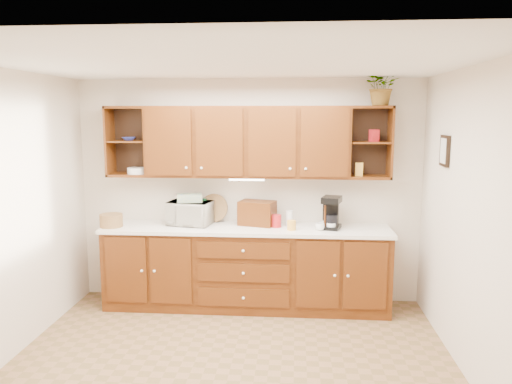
% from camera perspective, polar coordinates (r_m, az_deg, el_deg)
% --- Properties ---
extents(floor, '(4.00, 4.00, 0.00)m').
position_cam_1_polar(floor, '(4.62, -2.98, -19.54)').
color(floor, brown).
rests_on(floor, ground).
extents(ceiling, '(4.00, 4.00, 0.00)m').
position_cam_1_polar(ceiling, '(4.08, -3.28, 14.50)').
color(ceiling, white).
rests_on(ceiling, back_wall).
extents(back_wall, '(4.00, 0.00, 4.00)m').
position_cam_1_polar(back_wall, '(5.87, -0.86, 0.08)').
color(back_wall, beige).
rests_on(back_wall, floor).
extents(right_wall, '(0.00, 3.50, 3.50)m').
position_cam_1_polar(right_wall, '(4.38, 23.87, -3.75)').
color(right_wall, beige).
rests_on(right_wall, floor).
extents(base_cabinets, '(3.20, 0.60, 0.90)m').
position_cam_1_polar(base_cabinets, '(5.78, -1.12, -8.74)').
color(base_cabinets, '#3C1A06').
rests_on(base_cabinets, floor).
extents(countertop, '(3.24, 0.64, 0.04)m').
position_cam_1_polar(countertop, '(5.64, -1.15, -4.22)').
color(countertop, white).
rests_on(countertop, base_cabinets).
extents(upper_cabinets, '(3.20, 0.33, 0.80)m').
position_cam_1_polar(upper_cabinets, '(5.65, -0.93, 5.78)').
color(upper_cabinets, '#3C1A06').
rests_on(upper_cabinets, back_wall).
extents(undercabinet_light, '(0.40, 0.05, 0.02)m').
position_cam_1_polar(undercabinet_light, '(5.64, -1.07, 1.46)').
color(undercabinet_light, white).
rests_on(undercabinet_light, upper_cabinets).
extents(framed_picture, '(0.03, 0.24, 0.30)m').
position_cam_1_polar(framed_picture, '(5.14, 20.76, 4.42)').
color(framed_picture, black).
rests_on(framed_picture, right_wall).
extents(wicker_basket, '(0.32, 0.32, 0.14)m').
position_cam_1_polar(wicker_basket, '(5.87, -16.22, -3.14)').
color(wicker_basket, olive).
rests_on(wicker_basket, countertop).
extents(microwave, '(0.53, 0.40, 0.27)m').
position_cam_1_polar(microwave, '(5.78, -7.57, -2.41)').
color(microwave, silver).
rests_on(microwave, countertop).
extents(towel_stack, '(0.32, 0.27, 0.08)m').
position_cam_1_polar(towel_stack, '(5.75, -7.61, -0.68)').
color(towel_stack, '#C4C35C').
rests_on(towel_stack, microwave).
extents(wine_bottle, '(0.09, 0.09, 0.30)m').
position_cam_1_polar(wine_bottle, '(5.84, -5.96, -2.13)').
color(wine_bottle, black).
rests_on(wine_bottle, countertop).
extents(woven_tray, '(0.34, 0.12, 0.33)m').
position_cam_1_polar(woven_tray, '(5.93, -4.83, -3.32)').
color(woven_tray, olive).
rests_on(woven_tray, countertop).
extents(bread_box, '(0.45, 0.35, 0.28)m').
position_cam_1_polar(bread_box, '(5.71, 0.13, -2.42)').
color(bread_box, '#3C1A06').
rests_on(bread_box, countertop).
extents(mug_tree, '(0.25, 0.25, 0.27)m').
position_cam_1_polar(mug_tree, '(5.57, 7.85, -3.83)').
color(mug_tree, '#3C1A06').
rests_on(mug_tree, countertop).
extents(canister_red, '(0.12, 0.12, 0.14)m').
position_cam_1_polar(canister_red, '(5.62, 2.33, -3.32)').
color(canister_red, '#AE191E').
rests_on(canister_red, countertop).
extents(canister_white, '(0.10, 0.10, 0.18)m').
position_cam_1_polar(canister_white, '(5.69, 3.82, -3.02)').
color(canister_white, white).
rests_on(canister_white, countertop).
extents(canister_yellow, '(0.13, 0.13, 0.11)m').
position_cam_1_polar(canister_yellow, '(5.49, 4.07, -3.81)').
color(canister_yellow, gold).
rests_on(canister_yellow, countertop).
extents(coffee_maker, '(0.25, 0.29, 0.36)m').
position_cam_1_polar(coffee_maker, '(5.61, 8.60, -2.38)').
color(coffee_maker, black).
rests_on(coffee_maker, countertop).
extents(bowl_stack, '(0.20, 0.20, 0.04)m').
position_cam_1_polar(bowl_stack, '(5.93, -14.34, 5.91)').
color(bowl_stack, navy).
rests_on(bowl_stack, upper_cabinets).
extents(plate_stack, '(0.25, 0.25, 0.07)m').
position_cam_1_polar(plate_stack, '(5.91, -13.46, 2.38)').
color(plate_stack, white).
rests_on(plate_stack, upper_cabinets).
extents(pantry_box_yellow, '(0.09, 0.08, 0.15)m').
position_cam_1_polar(pantry_box_yellow, '(5.66, 11.72, 2.57)').
color(pantry_box_yellow, gold).
rests_on(pantry_box_yellow, upper_cabinets).
extents(pantry_box_red, '(0.11, 0.11, 0.13)m').
position_cam_1_polar(pantry_box_red, '(5.67, 13.34, 6.30)').
color(pantry_box_red, '#AE191E').
rests_on(pantry_box_red, upper_cabinets).
extents(potted_plant, '(0.39, 0.34, 0.42)m').
position_cam_1_polar(potted_plant, '(5.66, 14.24, 11.66)').
color(potted_plant, '#999999').
rests_on(potted_plant, upper_cabinets).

